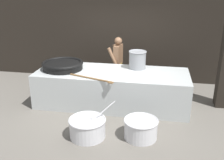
# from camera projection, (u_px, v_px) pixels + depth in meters

# --- Properties ---
(ground_plane) EXTENTS (60.00, 60.00, 0.00)m
(ground_plane) POSITION_uv_depth(u_px,v_px,m) (112.00, 104.00, 7.13)
(ground_plane) COLOR #666059
(back_wall) EXTENTS (9.67, 0.24, 4.40)m
(back_wall) POSITION_uv_depth(u_px,v_px,m) (124.00, 13.00, 8.34)
(back_wall) COLOR black
(back_wall) RESTS_ON ground_plane
(hearth_platform) EXTENTS (3.96, 1.44, 0.91)m
(hearth_platform) POSITION_uv_depth(u_px,v_px,m) (112.00, 88.00, 6.97)
(hearth_platform) COLOR #B2B7B7
(hearth_platform) RESTS_ON ground_plane
(giant_wok_near) EXTENTS (1.10, 1.10, 0.21)m
(giant_wok_near) POSITION_uv_depth(u_px,v_px,m) (63.00, 65.00, 7.00)
(giant_wok_near) COLOR black
(giant_wok_near) RESTS_ON hearth_platform
(stock_pot) EXTENTS (0.48, 0.48, 0.48)m
(stock_pot) POSITION_uv_depth(u_px,v_px,m) (137.00, 59.00, 7.00)
(stock_pot) COLOR gray
(stock_pot) RESTS_ON hearth_platform
(stirring_paddle) EXTENTS (1.18, 0.46, 0.04)m
(stirring_paddle) POSITION_uv_depth(u_px,v_px,m) (93.00, 79.00, 6.27)
(stirring_paddle) COLOR brown
(stirring_paddle) RESTS_ON hearth_platform
(cook) EXTENTS (0.41, 0.62, 1.61)m
(cook) POSITION_uv_depth(u_px,v_px,m) (118.00, 62.00, 7.86)
(cook) COLOR brown
(cook) RESTS_ON ground_plane
(prep_bowl_vegetables) EXTENTS (0.94, 0.79, 0.73)m
(prep_bowl_vegetables) POSITION_uv_depth(u_px,v_px,m) (87.00, 127.00, 5.52)
(prep_bowl_vegetables) COLOR silver
(prep_bowl_vegetables) RESTS_ON ground_plane
(prep_bowl_meat) EXTENTS (0.72, 0.72, 0.42)m
(prep_bowl_meat) POSITION_uv_depth(u_px,v_px,m) (141.00, 128.00, 5.48)
(prep_bowl_meat) COLOR silver
(prep_bowl_meat) RESTS_ON ground_plane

